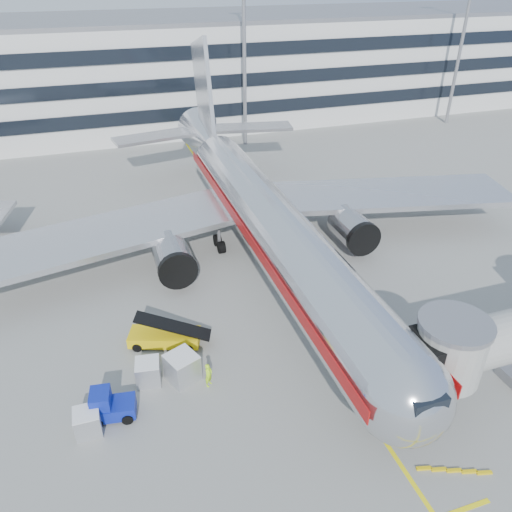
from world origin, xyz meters
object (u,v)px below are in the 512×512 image
object	(u,v)px
belt_loader	(165,336)
cargo_container_left	(88,422)
main_jet	(261,213)
baggage_tug	(109,406)
cargo_container_front	(182,367)
ramp_worker	(209,375)
cargo_container_right	(148,372)

from	to	relation	value
belt_loader	cargo_container_left	size ratio (longest dim) A/B	3.43
main_jet	belt_loader	xyz separation A→B (m)	(-10.08, -9.21, -3.55)
baggage_tug	cargo_container_left	distance (m)	1.41
baggage_tug	cargo_container_front	size ratio (longest dim) A/B	1.21
cargo_container_left	ramp_worker	bearing A→B (deg)	10.51
main_jet	baggage_tug	distance (m)	20.54
baggage_tug	cargo_container_front	xyz separation A→B (m)	(4.57, 1.67, 0.09)
cargo_container_front	ramp_worker	bearing A→B (deg)	-36.71
ramp_worker	main_jet	bearing A→B (deg)	14.75
main_jet	belt_loader	size ratio (longest dim) A/B	9.97
cargo_container_right	cargo_container_front	size ratio (longest dim) A/B	0.73
baggage_tug	ramp_worker	bearing A→B (deg)	5.85
belt_loader	ramp_worker	size ratio (longest dim) A/B	3.07
main_jet	ramp_worker	xyz separation A→B (m)	(-8.15, -13.90, -3.40)
main_jet	cargo_container_left	xyz separation A→B (m)	(-15.34, -15.24, -3.49)
belt_loader	baggage_tug	size ratio (longest dim) A/B	1.85
cargo_container_left	ramp_worker	distance (m)	7.32
belt_loader	baggage_tug	distance (m)	6.68
cargo_container_left	cargo_container_front	size ratio (longest dim) A/B	0.65
cargo_container_front	baggage_tug	bearing A→B (deg)	-159.90
belt_loader	ramp_worker	world-z (taller)	belt_loader
ramp_worker	belt_loader	bearing A→B (deg)	67.55
cargo_container_left	belt_loader	bearing A→B (deg)	48.91
cargo_container_left	baggage_tug	bearing A→B (deg)	30.81
main_jet	ramp_worker	distance (m)	16.47
ramp_worker	cargo_container_left	bearing A→B (deg)	145.63
baggage_tug	cargo_container_right	distance (m)	3.28
main_jet	belt_loader	bearing A→B (deg)	-137.61
main_jet	belt_loader	distance (m)	14.11
main_jet	cargo_container_right	xyz separation A→B (m)	(-11.62, -12.40, -3.45)
baggage_tug	cargo_container_front	bearing A→B (deg)	20.10
ramp_worker	baggage_tug	bearing A→B (deg)	140.97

